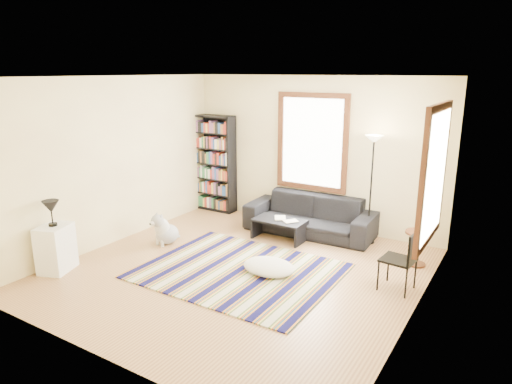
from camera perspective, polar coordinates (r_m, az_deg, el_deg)
The scene contains 21 objects.
floor at distance 6.90m, azimuth -2.21°, elevation -10.19°, with size 5.00×5.00×0.10m, color tan.
ceiling at distance 6.25m, azimuth -2.49°, elevation 14.65°, with size 5.00×5.00×0.10m, color white.
wall_back at distance 8.61m, azimuth 7.20°, elevation 4.94°, with size 5.00×0.10×2.80m, color #FFF2AB.
wall_front at distance 4.62m, azimuth -20.33°, elevation -4.76°, with size 5.00×0.10×2.80m, color #FFF2AB.
wall_left at distance 8.10m, azimuth -17.53°, elevation 3.72°, with size 0.10×5.00×2.80m, color #FFF2AB.
wall_right at distance 5.47m, azimuth 20.45°, elevation -1.75°, with size 0.10×5.00×2.80m, color #FFF2AB.
window_back at distance 8.50m, azimuth 7.02°, elevation 6.19°, with size 1.20×0.06×1.60m, color white.
window_right at distance 6.20m, azimuth 21.40°, elevation 1.98°, with size 0.06×1.20×1.60m, color white.
rug at distance 6.86m, azimuth -2.13°, elevation -9.80°, with size 2.79×2.23×0.02m, color #0C0C3C.
sofa at distance 8.34m, azimuth 6.75°, elevation -2.88°, with size 0.91×2.33×0.68m, color black.
bookshelf at distance 9.56m, azimuth -5.16°, elevation 3.56°, with size 0.90×0.30×2.00m, color black.
coffee_table at distance 8.04m, azimuth 2.96°, elevation -4.68°, with size 0.90×0.50×0.36m, color black.
book_a at distance 8.03m, azimuth 2.35°, elevation -3.26°, with size 0.26×0.19×0.02m, color beige.
book_b at distance 7.96m, azimuth 4.10°, elevation -3.48°, with size 0.18×0.25×0.02m, color beige.
floor_cushion at distance 6.77m, azimuth 1.62°, elevation -9.31°, with size 0.80×0.60×0.20m, color beige.
floor_lamp at distance 7.91m, azimuth 14.15°, elevation 0.21°, with size 0.30×0.30×1.86m, color black, non-canonical shape.
side_table at distance 7.38m, azimuth 19.53°, elevation -6.67°, with size 0.40×0.40×0.54m, color #4E2613.
folding_chair at distance 6.45m, azimuth 17.33°, elevation -8.10°, with size 0.42×0.40×0.86m, color black.
white_cabinet at distance 7.37m, azimuth -23.74°, elevation -6.46°, with size 0.38×0.50×0.70m, color white.
table_lamp at distance 7.20m, azimuth -24.19°, elevation -2.45°, with size 0.24×0.24×0.38m, color black, non-canonical shape.
dog at distance 7.96m, azimuth -11.07°, elevation -4.42°, with size 0.40×0.56×0.56m, color silver, non-canonical shape.
Camera 1 is at (3.49, -5.18, 2.89)m, focal length 32.00 mm.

